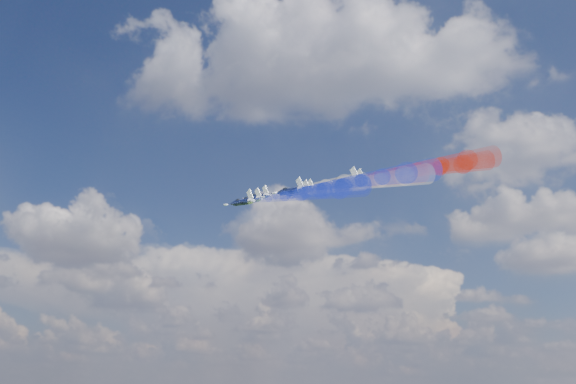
# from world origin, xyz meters

# --- Properties ---
(jet_lead) EXTENTS (17.76, 17.81, 9.25)m
(jet_lead) POSITION_xyz_m (-6.92, 24.23, 136.73)
(jet_lead) COLOR black
(trail_lead) EXTENTS (33.41, 35.12, 13.20)m
(trail_lead) POSITION_xyz_m (12.02, 4.55, 131.94)
(trail_lead) COLOR white
(jet_inner_left) EXTENTS (17.76, 17.81, 9.25)m
(jet_inner_left) POSITION_xyz_m (-5.48, 10.70, 131.80)
(jet_inner_left) COLOR black
(trail_inner_left) EXTENTS (33.41, 35.12, 13.20)m
(trail_inner_left) POSITION_xyz_m (13.46, -8.97, 127.00)
(trail_inner_left) COLOR #1B2EE7
(jet_inner_right) EXTENTS (17.76, 17.81, 9.25)m
(jet_inner_right) POSITION_xyz_m (6.68, 21.69, 136.86)
(jet_inner_right) COLOR black
(trail_inner_right) EXTENTS (33.41, 35.12, 13.20)m
(trail_inner_right) POSITION_xyz_m (25.62, 2.01, 132.07)
(trail_inner_right) COLOR red
(jet_outer_left) EXTENTS (17.76, 17.81, 9.25)m
(jet_outer_left) POSITION_xyz_m (-4.26, -1.39, 127.70)
(jet_outer_left) COLOR black
(trail_outer_left) EXTENTS (33.41, 35.12, 13.20)m
(trail_outer_left) POSITION_xyz_m (14.68, -21.07, 122.91)
(trail_outer_left) COLOR #1B2EE7
(jet_center_third) EXTENTS (17.76, 17.81, 9.25)m
(jet_center_third) POSITION_xyz_m (7.76, 9.63, 132.76)
(jet_center_third) COLOR black
(trail_center_third) EXTENTS (33.41, 35.12, 13.20)m
(trail_center_third) POSITION_xyz_m (26.70, -10.04, 127.97)
(trail_center_third) COLOR white
(jet_outer_right) EXTENTS (17.76, 17.81, 9.25)m
(jet_outer_right) POSITION_xyz_m (20.72, 20.09, 138.30)
(jet_outer_right) COLOR black
(trail_outer_right) EXTENTS (33.41, 35.12, 13.20)m
(trail_outer_right) POSITION_xyz_m (39.66, 0.42, 133.50)
(trail_outer_right) COLOR red
(jet_rear_left) EXTENTS (17.76, 17.81, 9.25)m
(jet_rear_left) POSITION_xyz_m (8.86, -4.81, 128.81)
(jet_rear_left) COLOR black
(trail_rear_left) EXTENTS (33.41, 35.12, 13.20)m
(trail_rear_left) POSITION_xyz_m (27.80, -24.49, 124.02)
(trail_rear_left) COLOR #1B2EE7
(jet_rear_right) EXTENTS (17.76, 17.81, 9.25)m
(jet_rear_right) POSITION_xyz_m (20.58, 6.15, 134.26)
(jet_rear_right) COLOR black
(trail_rear_right) EXTENTS (33.41, 35.12, 13.20)m
(trail_rear_right) POSITION_xyz_m (39.52, -13.53, 129.47)
(trail_rear_right) COLOR red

